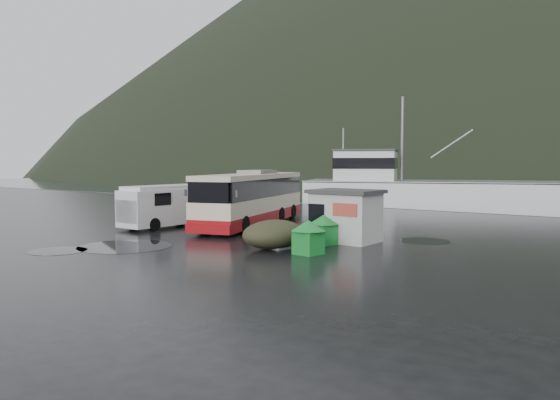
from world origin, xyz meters
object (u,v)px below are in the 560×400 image
Objects in this scene: jersey_barrier_b at (283,248)px; dome_tent at (274,248)px; coach_bus at (252,225)px; jersey_barrier_a at (275,243)px; waste_bin_left at (323,245)px; ticket_kiosk at (346,242)px; white_van at (168,227)px; fishing_trawler at (438,204)px; waste_bin_right at (308,254)px.

dome_tent is at bearing -119.23° from jersey_barrier_b.
coach_bus is at bearing 135.13° from dome_tent.
dome_tent is 1.53m from jersey_barrier_a.
coach_bus is 8.28m from waste_bin_left.
coach_bus reaches higher than ticket_kiosk.
white_van is 3.53× the size of jersey_barrier_a.
fishing_trawler is (-2.17, 26.90, 0.00)m from jersey_barrier_a.
coach_bus is 7.04× the size of jersey_barrier_a.
waste_bin_left is at bearing 61.52° from jersey_barrier_b.
jersey_barrier_b is at bearing 60.77° from dome_tent.
waste_bin_left is at bearing 61.39° from dome_tent.
white_van is at bearing -173.97° from ticket_kiosk.
fishing_trawler is at bearing 77.06° from white_van.
jersey_barrier_a is 26.99m from fishing_trawler.
waste_bin_right is at bearing -10.85° from dome_tent.
waste_bin_right is at bearing -22.96° from jersey_barrier_b.
dome_tent is (-2.01, 0.39, 0.00)m from waste_bin_right.
waste_bin_right is at bearing -71.44° from waste_bin_left.
ticket_kiosk reaches higher than waste_bin_left.
fishing_trawler is (-5.05, 28.55, 0.00)m from waste_bin_right.
white_van is at bearing 171.33° from jersey_barrier_a.
white_van is at bearing 164.75° from dome_tent.
fishing_trawler reaches higher than white_van.
fishing_trawler reaches higher than waste_bin_left.
waste_bin_right reaches higher than dome_tent.
white_van is 3.96× the size of jersey_barrier_b.
coach_bus is 1.99× the size of white_van.
coach_bus reaches higher than white_van.
ticket_kiosk is at bearing -35.32° from coach_bus.
waste_bin_left is (7.28, -3.95, 0.00)m from coach_bus.
coach_bus is 8.33× the size of waste_bin_right.
jersey_barrier_a is at bearing 140.66° from jersey_barrier_b.
waste_bin_left is 1.44m from ticket_kiosk.
jersey_barrier_b is (9.61, -2.19, 0.00)m from white_van.
waste_bin_right is 0.85× the size of jersey_barrier_a.
coach_bus is at bearing 137.40° from jersey_barrier_a.
fishing_trawler reaches higher than jersey_barrier_a.
waste_bin_right is at bearing -55.36° from coach_bus.
fishing_trawler is at bearing 65.24° from coach_bus.
ticket_kiosk is (-0.50, 3.92, 0.00)m from waste_bin_right.
coach_bus is at bearing 137.93° from jersey_barrier_b.
waste_bin_right is 3.32m from jersey_barrier_a.
ticket_kiosk is at bearing 66.78° from dome_tent.
coach_bus reaches higher than dome_tent.
jersey_barrier_a is (5.25, -4.82, 0.00)m from coach_bus.
dome_tent reaches higher than jersey_barrier_b.
fishing_trawler is (-4.20, 26.03, 0.00)m from waste_bin_left.
ticket_kiosk is at bearing 6.10° from white_van.
waste_bin_right is 0.05× the size of fishing_trawler.
coach_bus is at bearing 162.44° from ticket_kiosk.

